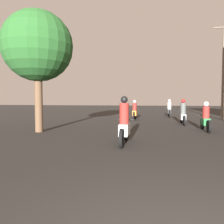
# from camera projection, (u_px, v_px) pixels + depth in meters

# --- Properties ---
(motorcycle_white) EXTENTS (0.60, 1.87, 1.64)m
(motorcycle_white) POSITION_uv_depth(u_px,v_px,m) (124.00, 125.00, 7.43)
(motorcycle_white) COLOR black
(motorcycle_white) RESTS_ON ground_plane
(motorcycle_green) EXTENTS (0.60, 2.01, 1.44)m
(motorcycle_green) POSITION_uv_depth(u_px,v_px,m) (206.00, 119.00, 10.62)
(motorcycle_green) COLOR black
(motorcycle_green) RESTS_ON ground_plane
(motorcycle_silver) EXTENTS (0.60, 2.08, 1.58)m
(motorcycle_silver) POSITION_uv_depth(u_px,v_px,m) (183.00, 114.00, 13.54)
(motorcycle_silver) COLOR black
(motorcycle_silver) RESTS_ON ground_plane
(motorcycle_orange) EXTENTS (0.60, 2.01, 1.52)m
(motorcycle_orange) POSITION_uv_depth(u_px,v_px,m) (135.00, 112.00, 16.77)
(motorcycle_orange) COLOR black
(motorcycle_orange) RESTS_ON ground_plane
(motorcycle_black) EXTENTS (0.60, 1.90, 1.59)m
(motorcycle_black) POSITION_uv_depth(u_px,v_px,m) (169.00, 110.00, 19.51)
(motorcycle_black) COLOR black
(motorcycle_black) RESTS_ON ground_plane
(utility_pole_far) EXTENTS (1.60, 0.20, 7.50)m
(utility_pole_far) POSITION_uv_depth(u_px,v_px,m) (223.00, 69.00, 16.58)
(utility_pole_far) COLOR #6B5B4C
(utility_pole_far) RESTS_ON ground_plane
(street_tree) EXTENTS (3.27, 3.27, 5.66)m
(street_tree) POSITION_uv_depth(u_px,v_px,m) (38.00, 47.00, 10.16)
(street_tree) COLOR brown
(street_tree) RESTS_ON ground_plane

